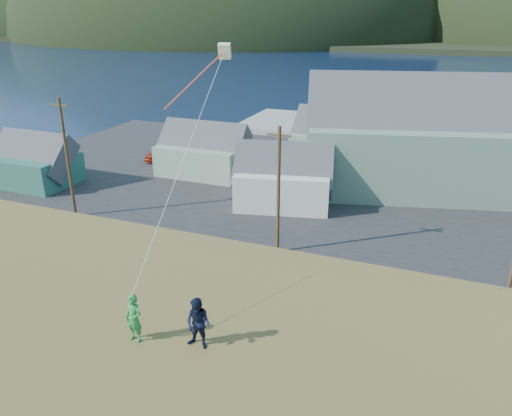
{
  "coord_description": "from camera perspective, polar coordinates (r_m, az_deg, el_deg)",
  "views": [
    {
      "loc": [
        8.78,
        -28.07,
        15.96
      ],
      "look_at": [
        2.25,
        -11.54,
        8.8
      ],
      "focal_mm": 35.0,
      "sensor_mm": 36.0,
      "label": 1
    }
  ],
  "objects": [
    {
      "name": "wharf",
      "position": [
        71.36,
        9.19,
        9.12
      ],
      "size": [
        26.0,
        14.0,
        0.9
      ],
      "primitive_type": "cube",
      "color": "gray",
      "rests_on": "ground"
    },
    {
      "name": "shed_palegreen_far",
      "position": [
        54.34,
        10.22,
        7.65
      ],
      "size": [
        11.29,
        6.66,
        7.49
      ],
      "rotation": [
        0.0,
        0.0,
        -0.03
      ],
      "color": "gray",
      "rests_on": "waterfront_lot"
    },
    {
      "name": "shed_white",
      "position": [
        42.5,
        3.15,
        3.51
      ],
      "size": [
        9.3,
        7.19,
        6.62
      ],
      "rotation": [
        0.0,
        0.0,
        0.23
      ],
      "color": "silver",
      "rests_on": "waterfront_lot"
    },
    {
      "name": "parked_cars",
      "position": [
        53.73,
        1.03,
        5.62
      ],
      "size": [
        24.88,
        11.88,
        1.58
      ],
      "color": "#32547D",
      "rests_on": "waterfront_lot"
    },
    {
      "name": "shed_teal",
      "position": [
        52.23,
        -24.09,
        4.88
      ],
      "size": [
        7.97,
        5.65,
        6.2
      ],
      "rotation": [
        0.0,
        0.0,
        -0.02
      ],
      "color": "#29605A",
      "rests_on": "waterfront_lot"
    },
    {
      "name": "ground",
      "position": [
        33.46,
        3.69,
        -6.59
      ],
      "size": [
        900.0,
        900.0,
        0.0
      ],
      "primitive_type": "plane",
      "color": "#0A1638",
      "rests_on": "ground"
    },
    {
      "name": "waterfront_lot",
      "position": [
        48.59,
        9.95,
        2.51
      ],
      "size": [
        72.0,
        36.0,
        0.12
      ],
      "primitive_type": "cube",
      "color": "#28282B",
      "rests_on": "ground"
    },
    {
      "name": "grass_strip",
      "position": [
        31.78,
        2.56,
        -8.12
      ],
      "size": [
        110.0,
        8.0,
        0.1
      ],
      "primitive_type": "cube",
      "color": "#4C3D19",
      "rests_on": "ground"
    },
    {
      "name": "kite_rig",
      "position": [
        19.12,
        -4.25,
        16.69
      ],
      "size": [
        0.98,
        4.19,
        9.78
      ],
      "color": "beige",
      "rests_on": "ground"
    },
    {
      "name": "utility_poles",
      "position": [
        33.81,
        -0.25,
        2.31
      ],
      "size": [
        32.36,
        0.24,
        9.61
      ],
      "color": "#47331E",
      "rests_on": "waterfront_lot"
    },
    {
      "name": "far_shore",
      "position": [
        358.49,
        21.23,
        18.18
      ],
      "size": [
        900.0,
        320.0,
        2.0
      ],
      "primitive_type": "cube",
      "color": "black",
      "rests_on": "ground"
    },
    {
      "name": "shed_palegreen_near",
      "position": [
        50.93,
        -6.04,
        6.47
      ],
      "size": [
        9.02,
        5.71,
        6.52
      ],
      "rotation": [
        0.0,
        0.0,
        -0.01
      ],
      "color": "gray",
      "rests_on": "waterfront_lot"
    },
    {
      "name": "kite_flyer_navy",
      "position": [
        14.04,
        -6.63,
        -12.99
      ],
      "size": [
        0.75,
        0.59,
        1.52
      ],
      "primitive_type": "imported",
      "rotation": [
        0.0,
        0.0,
        -0.03
      ],
      "color": "black",
      "rests_on": "hillside"
    },
    {
      "name": "kite_flyer_green",
      "position": [
        14.6,
        -13.77,
        -12.16
      ],
      "size": [
        0.57,
        0.42,
        1.45
      ],
      "primitive_type": "imported",
      "rotation": [
        0.0,
        0.0,
        -0.14
      ],
      "color": "#258939",
      "rests_on": "hillside"
    }
  ]
}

